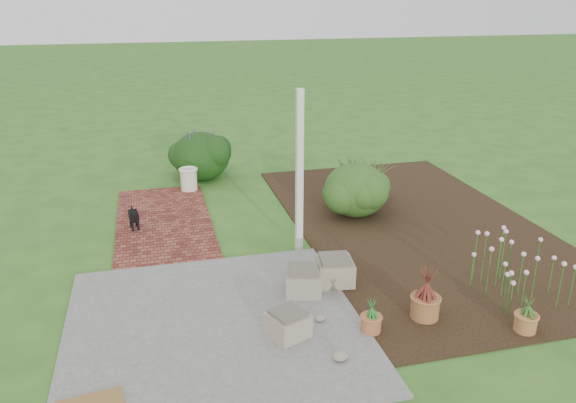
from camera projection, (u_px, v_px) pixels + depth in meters
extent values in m
plane|color=#2A641F|center=(282.00, 254.00, 8.61)|extent=(80.00, 80.00, 0.00)
cube|color=slate|center=(215.00, 326.00, 6.73)|extent=(3.50, 3.50, 0.04)
cube|color=#5A211C|center=(164.00, 221.00, 9.80)|extent=(1.60, 3.50, 0.04)
cube|color=black|center=(416.00, 225.00, 9.63)|extent=(4.00, 7.00, 0.03)
cube|color=white|center=(299.00, 173.00, 8.33)|extent=(0.10, 0.10, 2.50)
cube|color=gray|center=(288.00, 325.00, 6.47)|extent=(0.54, 0.54, 0.27)
cube|color=gray|center=(303.00, 282.00, 7.39)|extent=(0.55, 0.55, 0.31)
cube|color=gray|center=(335.00, 271.00, 7.65)|extent=(0.54, 0.54, 0.32)
cube|color=black|center=(134.00, 216.00, 9.37)|extent=(0.18, 0.32, 0.14)
cylinder|color=black|center=(132.00, 227.00, 9.31)|extent=(0.04, 0.04, 0.15)
cylinder|color=black|center=(138.00, 226.00, 9.34)|extent=(0.04, 0.04, 0.15)
cylinder|color=black|center=(131.00, 222.00, 9.50)|extent=(0.04, 0.04, 0.15)
cylinder|color=black|center=(136.00, 221.00, 9.53)|extent=(0.04, 0.04, 0.15)
sphere|color=black|center=(135.00, 214.00, 9.17)|extent=(0.13, 0.13, 0.13)
cone|color=black|center=(132.00, 208.00, 9.48)|extent=(0.06, 0.10, 0.11)
cylinder|color=#F0E5C6|center=(189.00, 179.00, 11.22)|extent=(0.33, 0.33, 0.44)
ellipsoid|color=#11370C|center=(356.00, 188.00, 9.94)|extent=(1.26, 1.26, 0.96)
cylinder|color=#995E34|center=(425.00, 307.00, 6.84)|extent=(0.38, 0.38, 0.28)
cylinder|color=#AE6B3A|center=(526.00, 323.00, 6.58)|extent=(0.29, 0.29, 0.21)
cylinder|color=#AB6039|center=(371.00, 323.00, 6.58)|extent=(0.26, 0.26, 0.20)
ellipsoid|color=black|center=(201.00, 155.00, 11.94)|extent=(1.38, 1.38, 1.03)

